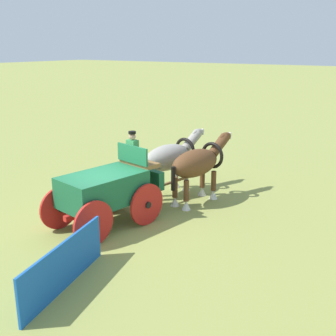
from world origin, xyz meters
The scene contains 5 objects.
ground_plane centered at (0.00, 0.00, 0.00)m, with size 220.00×220.00×0.00m, color olive.
show_wagon centered at (0.16, -0.02, 1.14)m, with size 5.54×2.29×2.66m.
draft_horse_near centered at (3.63, 0.01, 1.33)m, with size 3.14×1.29×2.19m.
draft_horse_off centered at (3.40, -1.27, 1.36)m, with size 3.11×1.28×2.23m.
sponsor_banner centered at (-3.01, -1.53, 0.55)m, with size 3.20×0.06×1.10m, color #1959B2.
Camera 1 is at (-8.75, -8.11, 5.26)m, focal length 45.20 mm.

